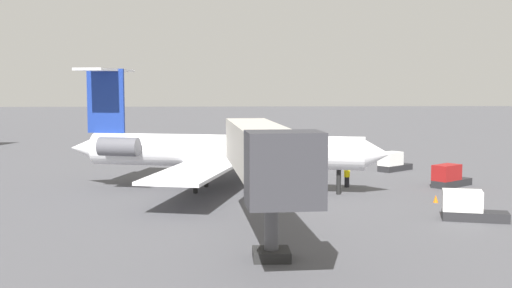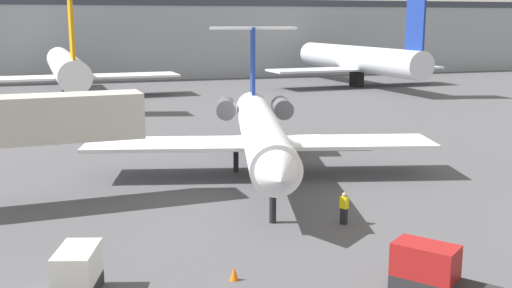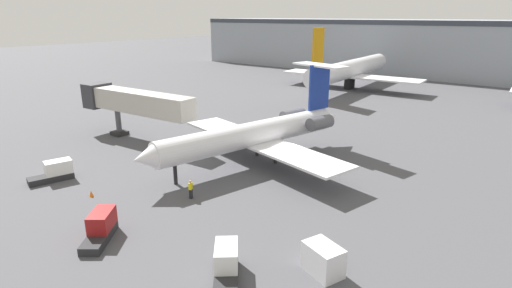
{
  "view_description": "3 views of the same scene",
  "coord_description": "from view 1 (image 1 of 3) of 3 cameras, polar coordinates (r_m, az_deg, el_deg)",
  "views": [
    {
      "loc": [
        -55.04,
        -1.03,
        8.48
      ],
      "look_at": [
        -1.65,
        -3.69,
        3.57
      ],
      "focal_mm": 45.16,
      "sensor_mm": 36.0,
      "label": 1
    },
    {
      "loc": [
        -15.93,
        -39.01,
        10.34
      ],
      "look_at": [
        -5.03,
        -3.98,
        2.98
      ],
      "focal_mm": 43.44,
      "sensor_mm": 36.0,
      "label": 2
    },
    {
      "loc": [
        21.7,
        -33.42,
        15.3
      ],
      "look_at": [
        -1.74,
        -2.97,
        3.04
      ],
      "focal_mm": 28.54,
      "sensor_mm": 36.0,
      "label": 3
    }
  ],
  "objects": [
    {
      "name": "ground_crew_marshaller",
      "position": [
        54.02,
        8.06,
        -2.92
      ],
      "size": [
        0.42,
        0.48,
        1.69
      ],
      "color": "black",
      "rests_on": "ground_plane"
    },
    {
      "name": "cargo_container_uld",
      "position": [
        68.43,
        7.89,
        -1.12
      ],
      "size": [
        2.86,
        2.39,
        1.89
      ],
      "color": "silver",
      "rests_on": "ground_plane"
    },
    {
      "name": "baggage_tug_lead",
      "position": [
        56.02,
        16.72,
        -2.82
      ],
      "size": [
        3.55,
        4.03,
        1.9
      ],
      "color": "#262628",
      "rests_on": "ground_plane"
    },
    {
      "name": "regional_jet",
      "position": [
        51.74,
        -3.77,
        -0.5
      ],
      "size": [
        23.65,
        26.08,
        9.81
      ],
      "color": "white",
      "rests_on": "ground_plane"
    },
    {
      "name": "ground_plane",
      "position": [
        55.7,
        -3.89,
        -3.57
      ],
      "size": [
        400.0,
        400.0,
        0.1
      ],
      "primitive_type": "cube",
      "color": "#4C4C51"
    },
    {
      "name": "traffic_cone_near",
      "position": [
        48.46,
        15.63,
        -4.69
      ],
      "size": [
        0.36,
        0.36,
        0.55
      ],
      "color": "orange",
      "rests_on": "ground_plane"
    },
    {
      "name": "jet_bridge",
      "position": [
        33.63,
        0.73,
        -0.95
      ],
      "size": [
        17.96,
        4.07,
        6.54
      ],
      "color": "#B7B2A8",
      "rests_on": "ground_plane"
    },
    {
      "name": "baggage_tug_trailing",
      "position": [
        42.67,
        18.26,
        -5.33
      ],
      "size": [
        2.45,
        4.23,
        1.9
      ],
      "color": "#262628",
      "rests_on": "ground_plane"
    },
    {
      "name": "baggage_tug_spare",
      "position": [
        64.97,
        12.01,
        -1.62
      ],
      "size": [
        3.63,
        3.97,
        1.9
      ],
      "color": "#262628",
      "rests_on": "ground_plane"
    }
  ]
}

